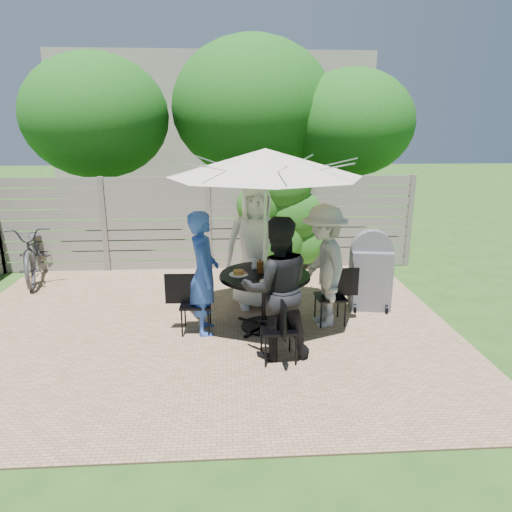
{
  "coord_description": "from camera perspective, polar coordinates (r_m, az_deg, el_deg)",
  "views": [
    {
      "loc": [
        0.38,
        -5.76,
        2.72
      ],
      "look_at": [
        0.76,
        0.35,
        1.0
      ],
      "focal_mm": 32.0,
      "sensor_mm": 36.0,
      "label": 1
    }
  ],
  "objects": [
    {
      "name": "plate_right",
      "position": [
        6.3,
        4.34,
        -1.85
      ],
      "size": [
        0.26,
        0.26,
        0.06
      ],
      "color": "white",
      "rests_on": "patio_table"
    },
    {
      "name": "chair_back",
      "position": [
        7.31,
        -0.22,
        -3.82
      ],
      "size": [
        0.5,
        0.7,
        0.94
      ],
      "rotation": [
        0.0,
        0.0,
        4.82
      ],
      "color": "black",
      "rests_on": "ground"
    },
    {
      "name": "bicycle",
      "position": [
        9.36,
        -25.91,
        0.59
      ],
      "size": [
        1.21,
        2.16,
        1.08
      ],
      "primitive_type": "imported",
      "rotation": [
        0.0,
        0.0,
        0.25
      ],
      "color": "#333338",
      "rests_on": "ground"
    },
    {
      "name": "chair_front",
      "position": [
        5.56,
        2.82,
        -10.6
      ],
      "size": [
        0.44,
        0.64,
        0.87
      ],
      "rotation": [
        0.0,
        0.0,
        1.64
      ],
      "color": "black",
      "rests_on": "ground"
    },
    {
      "name": "syrup_jug",
      "position": [
        6.25,
        0.49,
        -1.41
      ],
      "size": [
        0.09,
        0.09,
        0.16
      ],
      "primitive_type": "cylinder",
      "color": "#59280C",
      "rests_on": "patio_table"
    },
    {
      "name": "plate_back",
      "position": [
        6.57,
        0.57,
        -1.07
      ],
      "size": [
        0.26,
        0.26,
        0.06
      ],
      "color": "white",
      "rests_on": "patio_table"
    },
    {
      "name": "glass_right",
      "position": [
        6.36,
        3.25,
        -1.22
      ],
      "size": [
        0.07,
        0.07,
        0.14
      ],
      "primitive_type": "cylinder",
      "color": "silver",
      "rests_on": "patio_table"
    },
    {
      "name": "coffee_cup",
      "position": [
        6.44,
        1.65,
        -1.08
      ],
      "size": [
        0.08,
        0.08,
        0.12
      ],
      "primitive_type": "cylinder",
      "color": "#C6B293",
      "rests_on": "patio_table"
    },
    {
      "name": "plate_left",
      "position": [
        6.18,
        -2.18,
        -2.17
      ],
      "size": [
        0.26,
        0.26,
        0.06
      ],
      "color": "white",
      "rests_on": "patio_table"
    },
    {
      "name": "glass_front",
      "position": [
        5.99,
        2.53,
        -2.29
      ],
      "size": [
        0.07,
        0.07,
        0.14
      ],
      "primitive_type": "cylinder",
      "color": "silver",
      "rests_on": "patio_table"
    },
    {
      "name": "bbq_grill",
      "position": [
        7.24,
        14.1,
        -2.1
      ],
      "size": [
        0.68,
        0.56,
        1.25
      ],
      "rotation": [
        0.0,
        0.0,
        -0.16
      ],
      "color": "#5B5A5F",
      "rests_on": "ground"
    },
    {
      "name": "patio_table",
      "position": [
        6.32,
        1.1,
        -4.33
      ],
      "size": [
        1.33,
        1.33,
        0.8
      ],
      "rotation": [
        0.0,
        0.0,
        0.09
      ],
      "color": "black",
      "rests_on": "ground"
    },
    {
      "name": "person_front",
      "position": [
        5.44,
        2.62,
        -4.13
      ],
      "size": [
        0.91,
        0.74,
        1.76
      ],
      "primitive_type": "imported",
      "rotation": [
        0.0,
        0.0,
        3.23
      ],
      "color": "black",
      "rests_on": "ground"
    },
    {
      "name": "chair_left",
      "position": [
        6.34,
        -7.6,
        -7.33
      ],
      "size": [
        0.62,
        0.42,
        0.85
      ],
      "rotation": [
        0.0,
        0.0,
        6.25
      ],
      "color": "black",
      "rests_on": "ground"
    },
    {
      "name": "glass_back",
      "position": [
        6.44,
        -0.21,
        -0.98
      ],
      "size": [
        0.07,
        0.07,
        0.14
      ],
      "primitive_type": "cylinder",
      "color": "silver",
      "rests_on": "patio_table"
    },
    {
      "name": "person_back",
      "position": [
        6.98,
        -0.06,
        1.17
      ],
      "size": [
        1.0,
        0.7,
        1.95
      ],
      "primitive_type": "imported",
      "rotation": [
        0.0,
        0.0,
        6.38
      ],
      "color": "white",
      "rests_on": "ground"
    },
    {
      "name": "umbrella",
      "position": [
        5.95,
        1.19,
        11.57
      ],
      "size": [
        2.78,
        2.78,
        2.48
      ],
      "rotation": [
        0.0,
        0.0,
        0.09
      ],
      "color": "silver",
      "rests_on": "ground"
    },
    {
      "name": "plate_front",
      "position": [
        5.89,
        1.71,
        -3.06
      ],
      "size": [
        0.26,
        0.26,
        0.06
      ],
      "color": "white",
      "rests_on": "patio_table"
    },
    {
      "name": "backyard_envelope",
      "position": [
        16.06,
        -4.78,
        15.24
      ],
      "size": [
        60.0,
        60.0,
        5.0
      ],
      "color": "#234816",
      "rests_on": "ground"
    },
    {
      "name": "person_right",
      "position": [
        6.41,
        8.45,
        -1.29
      ],
      "size": [
        0.75,
        1.18,
        1.74
      ],
      "primitive_type": "imported",
      "rotation": [
        0.0,
        0.0,
        4.8
      ],
      "color": "#B3B1AE",
      "rests_on": "ground"
    },
    {
      "name": "person_left",
      "position": [
        6.14,
        -6.55,
        -2.18
      ],
      "size": [
        0.46,
        0.65,
        1.7
      ],
      "primitive_type": "imported",
      "rotation": [
        0.0,
        0.0,
        7.95
      ],
      "color": "blue",
      "rests_on": "ground"
    },
    {
      "name": "chair_right",
      "position": [
        6.65,
        9.34,
        -6.35
      ],
      "size": [
        0.61,
        0.42,
        0.83
      ],
      "rotation": [
        0.0,
        0.0,
        3.2
      ],
      "color": "black",
      "rests_on": "ground"
    }
  ]
}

